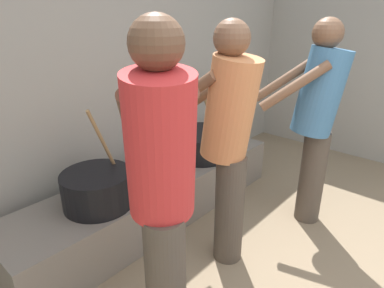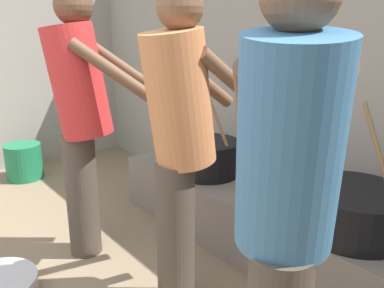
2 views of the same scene
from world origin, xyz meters
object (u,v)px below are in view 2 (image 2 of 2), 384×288
at_px(cook_in_orange_shirt, 180,134).
at_px(bucket_green_plastic, 24,161).
at_px(cooking_pot_secondary, 207,157).
at_px(cook_in_blue_shirt, 285,202).
at_px(cook_in_red_shirt, 81,110).
at_px(cooking_pot_main, 353,210).

height_order(cook_in_orange_shirt, bucket_green_plastic, cook_in_orange_shirt).
bearing_deg(cook_in_orange_shirt, bucket_green_plastic, -177.74).
xyz_separation_m(cooking_pot_secondary, cook_in_blue_shirt, (1.39, -0.91, 0.40)).
bearing_deg(cook_in_blue_shirt, bucket_green_plastic, 177.54).
bearing_deg(cook_in_red_shirt, bucket_green_plastic, 177.15).
height_order(cook_in_red_shirt, bucket_green_plastic, cook_in_red_shirt).
height_order(cook_in_blue_shirt, bucket_green_plastic, cook_in_blue_shirt).
bearing_deg(cook_in_red_shirt, cook_in_blue_shirt, -2.05).
relative_size(cook_in_red_shirt, cook_in_orange_shirt, 1.02).
xyz_separation_m(cook_in_blue_shirt, bucket_green_plastic, (-3.21, 0.14, -0.76)).
bearing_deg(cooking_pot_main, cooking_pot_secondary, -178.81).
relative_size(cooking_pot_main, cook_in_orange_shirt, 0.42).
bearing_deg(cooking_pot_secondary, cook_in_orange_shirt, -50.06).
distance_m(cook_in_red_shirt, cook_in_blue_shirt, 1.57).
height_order(cook_in_red_shirt, cook_in_blue_shirt, cook_in_red_shirt).
xyz_separation_m(cooking_pot_main, cook_in_orange_shirt, (-0.56, -0.70, 0.41)).
bearing_deg(cook_in_blue_shirt, cook_in_orange_shirt, 164.17).
height_order(cooking_pot_main, cook_in_blue_shirt, cook_in_blue_shirt).
bearing_deg(bucket_green_plastic, cook_in_orange_shirt, 2.26).
xyz_separation_m(cooking_pot_secondary, cook_in_red_shirt, (-0.18, -0.85, 0.42)).
bearing_deg(cooking_pot_secondary, bucket_green_plastic, -157.15).
bearing_deg(cook_in_blue_shirt, cooking_pot_main, 105.80).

